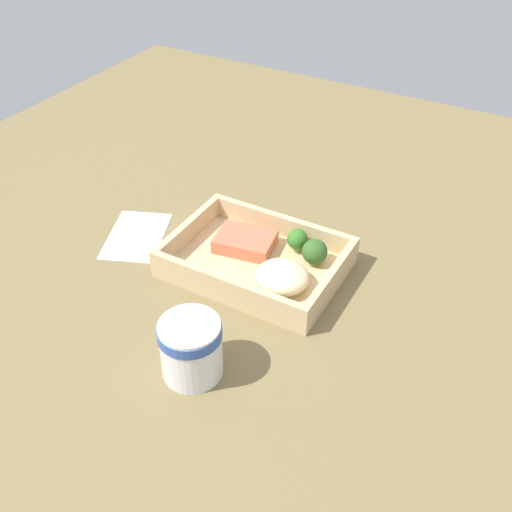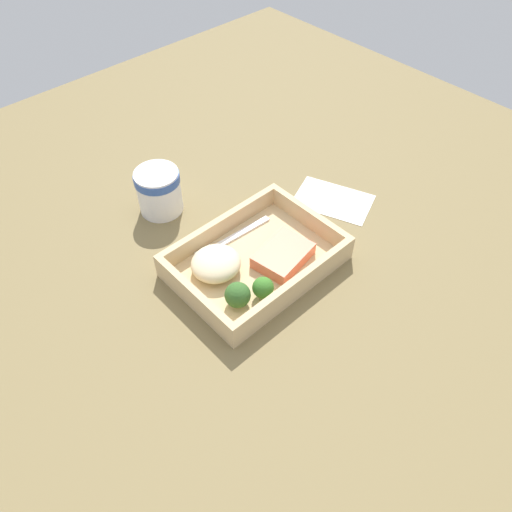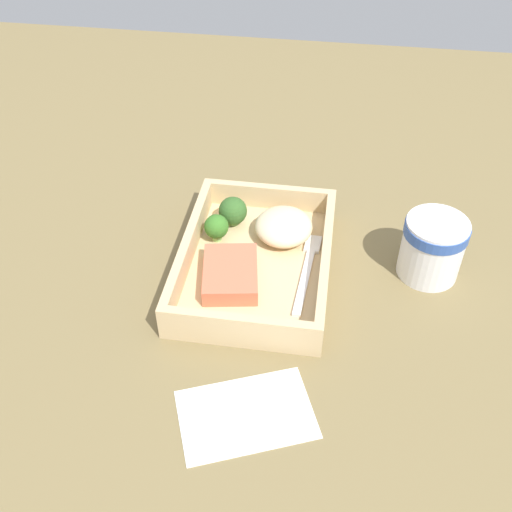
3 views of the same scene
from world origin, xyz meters
TOP-DOWN VIEW (x-y plane):
  - ground_plane at (0.00, 0.00)cm, footprint 160.00×160.00cm
  - takeout_tray at (0.00, 0.00)cm, footprint 27.76×19.99cm
  - tray_rim at (0.00, 0.00)cm, footprint 27.76×19.99cm
  - salmon_fillet at (-3.69, 2.87)cm, footprint 10.68×8.63cm
  - mashed_potatoes at (6.33, -3.04)cm, footprint 8.52×8.24cm
  - broccoli_floret_1 at (8.28, 4.68)cm, footprint 4.18×4.18cm
  - broccoli_floret_2 at (4.33, 6.34)cm, footprint 3.51×3.51cm
  - fork at (0.05, -7.06)cm, footprint 15.88×2.75cm
  - paper_cup at (3.25, -23.37)cm, footprint 8.48×8.48cm
  - receipt_slip at (-23.02, -2.37)cm, footprint 14.44×17.21cm

SIDE VIEW (x-z plane):
  - ground_plane at x=0.00cm, z-range -2.00..0.00cm
  - receipt_slip at x=-23.02cm, z-range 0.00..0.24cm
  - takeout_tray at x=0.00cm, z-range 0.00..1.20cm
  - fork at x=0.05cm, z-range 1.20..1.64cm
  - salmon_fillet at x=-3.69cm, z-range 1.20..3.61cm
  - tray_rim at x=0.00cm, z-range 1.20..4.92cm
  - mashed_potatoes at x=6.33cm, z-range 1.20..5.04cm
  - broccoli_floret_1 at x=8.28cm, z-range 1.26..5.70cm
  - broccoli_floret_2 at x=4.33cm, z-range 1.43..5.57cm
  - paper_cup at x=3.25cm, z-range 0.51..9.30cm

